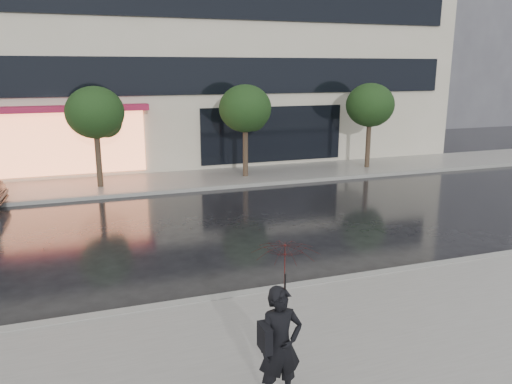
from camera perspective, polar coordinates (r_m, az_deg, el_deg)
name	(u,v)px	position (r m, az deg, el deg)	size (l,w,h in m)	color
ground	(256,276)	(11.58, 0.06, -9.59)	(120.00, 120.00, 0.00)	black
sidewalk_near	(320,346)	(8.89, 7.32, -17.08)	(60.00, 4.50, 0.12)	slate
sidewalk_far	(175,181)	(21.07, -9.19, 1.26)	(60.00, 3.50, 0.12)	slate
curb_near	(272,291)	(10.70, 1.86, -11.26)	(60.00, 0.25, 0.14)	gray
curb_far	(184,190)	(19.39, -8.27, 0.22)	(60.00, 0.25, 0.14)	gray
bg_building_right	(432,29)	(48.25, 19.43, 17.21)	(12.00, 12.00, 16.00)	#4C4C54
tree_mid_west	(97,114)	(20.13, -17.74, 8.44)	(2.20, 2.20, 3.99)	#33261C
tree_mid_east	(246,110)	(21.17, -1.11, 9.33)	(2.20, 2.20, 3.99)	#33261C
tree_far_east	(371,107)	(23.73, 12.99, 9.48)	(2.20, 2.20, 3.99)	#33261C
pedestrian_with_umbrella	(283,303)	(6.78, 3.12, -12.50)	(0.89, 0.90, 2.33)	black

